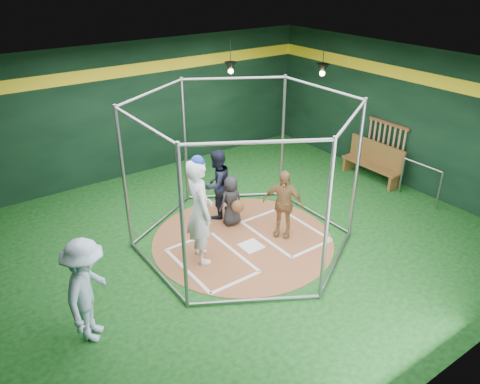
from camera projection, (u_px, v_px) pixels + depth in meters
room_shell at (243, 164)px, 9.07m from camera, size 10.10×9.10×3.53m
clay_disc at (243, 240)px, 9.85m from camera, size 3.80×3.80×0.01m
home_plate at (251, 246)px, 9.63m from camera, size 0.43×0.43×0.01m
batter_box_left at (211, 260)px, 9.17m from camera, size 1.17×1.77×0.01m
batter_box_right at (285, 231)px, 10.16m from camera, size 1.17×1.77×0.01m
batting_cage at (243, 176)px, 9.18m from camera, size 4.05×4.67×3.00m
bat_rack at (386, 140)px, 12.23m from camera, size 0.07×1.25×0.98m
pendant_lamp_near at (231, 67)px, 12.38m from camera, size 0.34×0.34×0.90m
pendant_lamp_far at (322, 69)px, 12.15m from camera, size 0.34×0.34×0.90m
batter_figure at (200, 210)px, 8.78m from camera, size 0.67×0.87×2.19m
visitor_leopard at (283, 204)px, 9.71m from camera, size 0.81×0.92×1.49m
catcher_figure at (232, 201)px, 10.19m from camera, size 0.57×0.58×1.13m
umpire at (217, 184)px, 10.40m from camera, size 0.91×0.79×1.61m
bystander_blue at (87, 291)px, 7.00m from camera, size 1.21×1.29×1.75m
dugout_bench at (374, 161)px, 12.37m from camera, size 0.41×1.74×1.01m
steel_railing at (421, 176)px, 11.20m from camera, size 0.05×1.11×0.96m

